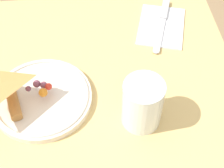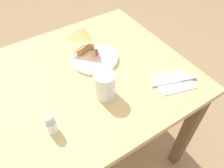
{
  "view_description": "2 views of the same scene",
  "coord_description": "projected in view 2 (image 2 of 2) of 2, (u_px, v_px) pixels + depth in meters",
  "views": [
    {
      "loc": [
        0.31,
        0.04,
        1.35
      ],
      "look_at": [
        -0.14,
        0.09,
        0.77
      ],
      "focal_mm": 55.0,
      "sensor_mm": 36.0,
      "label": 1
    },
    {
      "loc": [
        0.21,
        0.64,
        1.41
      ],
      "look_at": [
        -0.1,
        0.16,
        0.79
      ],
      "focal_mm": 35.0,
      "sensor_mm": 36.0,
      "label": 2
    }
  ],
  "objects": [
    {
      "name": "napkin_folded",
      "position": [
        174.0,
        82.0,
        0.93
      ],
      "size": [
        0.19,
        0.16,
        0.0
      ],
      "rotation": [
        0.0,
        0.0,
        -0.28
      ],
      "color": "silver",
      "rests_on": "dining_table"
    },
    {
      "name": "milk_glass",
      "position": [
        105.0,
        86.0,
        0.85
      ],
      "size": [
        0.08,
        0.08,
        0.12
      ],
      "color": "white",
      "rests_on": "dining_table"
    },
    {
      "name": "dining_table",
      "position": [
        76.0,
        96.0,
        1.02
      ],
      "size": [
        1.03,
        0.79,
        0.72
      ],
      "color": "#DBB770",
      "rests_on": "ground_plane"
    },
    {
      "name": "plate_pizza",
      "position": [
        94.0,
        57.0,
        1.03
      ],
      "size": [
        0.22,
        0.22,
        0.05
      ],
      "color": "silver",
      "rests_on": "dining_table"
    },
    {
      "name": "butter_knife",
      "position": [
        176.0,
        81.0,
        0.93
      ],
      "size": [
        0.2,
        0.09,
        0.01
      ],
      "rotation": [
        0.0,
        0.0,
        -0.33
      ],
      "color": "#B2B2B7",
      "rests_on": "napkin_folded"
    },
    {
      "name": "ground_plane",
      "position": [
        87.0,
        153.0,
        1.48
      ],
      "size": [
        6.0,
        6.0,
        0.0
      ],
      "primitive_type": "plane",
      "color": "#997A56"
    },
    {
      "name": "salt_shaker",
      "position": [
        51.0,
        124.0,
        0.75
      ],
      "size": [
        0.04,
        0.04,
        0.09
      ],
      "color": "white",
      "rests_on": "dining_table"
    }
  ]
}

